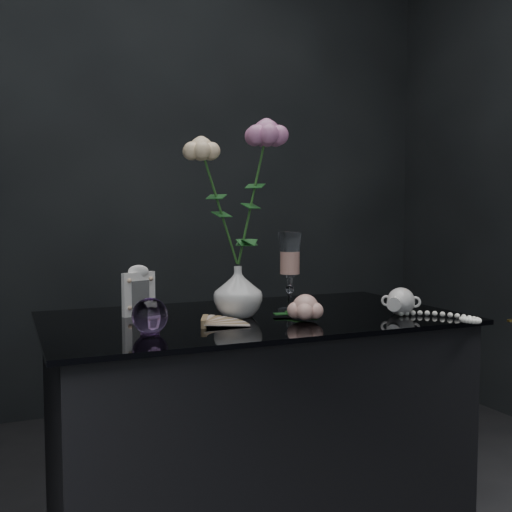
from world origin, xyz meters
name	(u,v)px	position (x,y,z in m)	size (l,w,h in m)	color
table	(253,459)	(0.00, 0.05, 0.38)	(1.05, 0.58, 0.76)	black
vase	(238,292)	(-0.04, 0.05, 0.83)	(0.12, 0.12, 0.13)	silver
wine_glass	(290,272)	(0.12, 0.07, 0.87)	(0.07, 0.07, 0.21)	white
picture_frame	(139,290)	(-0.27, 0.17, 0.83)	(0.10, 0.07, 0.13)	white
paperweight	(150,316)	(-0.30, -0.08, 0.80)	(0.08, 0.08, 0.08)	#A273BC
paper_fan	(204,324)	(-0.17, -0.06, 0.77)	(0.22, 0.17, 0.02)	beige
loose_rose	(305,308)	(0.09, -0.07, 0.80)	(0.15, 0.19, 0.07)	#F2AC9C
pearl_jar	(401,300)	(0.36, -0.08, 0.80)	(0.25, 0.26, 0.07)	silver
roses	(239,186)	(-0.04, 0.05, 1.09)	(0.26, 0.12, 0.43)	#FFCE9C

